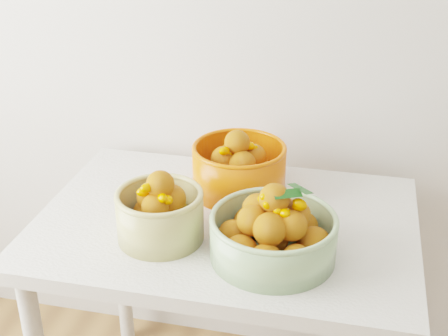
{
  "coord_description": "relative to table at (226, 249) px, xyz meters",
  "views": [
    {
      "loc": [
        -0.1,
        0.21,
        1.61
      ],
      "look_at": [
        -0.41,
        1.56,
        0.92
      ],
      "focal_mm": 50.0,
      "sensor_mm": 36.0,
      "label": 1
    }
  ],
  "objects": [
    {
      "name": "bowl_green",
      "position": [
        0.15,
        -0.14,
        0.16
      ],
      "size": [
        0.31,
        0.31,
        0.2
      ],
      "rotation": [
        0.0,
        0.0,
        0.04
      ],
      "color": "#91B27E",
      "rests_on": "table"
    },
    {
      "name": "bowl_cream",
      "position": [
        -0.14,
        -0.12,
        0.17
      ],
      "size": [
        0.29,
        0.29,
        0.19
      ],
      "rotation": [
        0.0,
        0.0,
        -0.42
      ],
      "color": "tan",
      "rests_on": "table"
    },
    {
      "name": "table",
      "position": [
        0.0,
        0.0,
        0.0
      ],
      "size": [
        1.0,
        0.7,
        0.75
      ],
      "color": "silver",
      "rests_on": "ground"
    },
    {
      "name": "bowl_orange",
      "position": [
        0.0,
        0.16,
        0.17
      ],
      "size": [
        0.29,
        0.29,
        0.19
      ],
      "rotation": [
        0.0,
        0.0,
        -0.09
      ],
      "color": "#EF4F0B",
      "rests_on": "table"
    }
  ]
}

